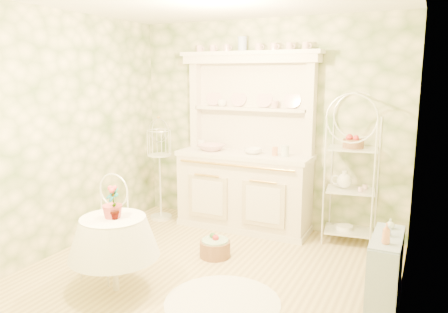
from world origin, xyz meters
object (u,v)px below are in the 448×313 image
at_px(floor_basket, 215,248).
at_px(bakers_rack, 352,169).
at_px(birdcage_stand, 160,166).
at_px(kitchen_dresser, 244,142).
at_px(side_shelf, 385,270).
at_px(cafe_chair, 104,232).
at_px(round_table, 115,254).

bearing_deg(floor_basket, bakers_rack, 40.44).
distance_m(birdcage_stand, floor_basket, 1.67).
relative_size(kitchen_dresser, birdcage_stand, 1.52).
xyz_separation_m(side_shelf, cafe_chair, (-2.58, -0.68, 0.17)).
bearing_deg(floor_basket, kitchen_dresser, 94.64).
bearing_deg(bakers_rack, floor_basket, -147.23).
xyz_separation_m(birdcage_stand, floor_basket, (1.28, -0.85, -0.65)).
distance_m(kitchen_dresser, floor_basket, 1.45).
relative_size(side_shelf, round_table, 0.95).
xyz_separation_m(side_shelf, round_table, (-2.30, -0.87, 0.07)).
height_order(kitchen_dresser, birdcage_stand, kitchen_dresser).
distance_m(cafe_chair, floor_basket, 1.24).
bearing_deg(floor_basket, round_table, -114.62).
bearing_deg(kitchen_dresser, cafe_chair, -110.14).
bearing_deg(bakers_rack, round_table, -136.82).
bearing_deg(kitchen_dresser, floor_basket, -85.36).
relative_size(kitchen_dresser, floor_basket, 7.51).
height_order(side_shelf, cafe_chair, cafe_chair).
bearing_deg(round_table, kitchen_dresser, 78.73).
bearing_deg(side_shelf, kitchen_dresser, 152.94).
height_order(birdcage_stand, floor_basket, birdcage_stand).
bearing_deg(side_shelf, cafe_chair, -159.32).
relative_size(cafe_chair, floor_basket, 3.04).
bearing_deg(bakers_rack, birdcage_stand, 177.37).
relative_size(bakers_rack, round_table, 2.51).
bearing_deg(side_shelf, round_table, -153.35).
bearing_deg(side_shelf, floor_basket, 179.02).
height_order(bakers_rack, cafe_chair, bakers_rack).
relative_size(bakers_rack, side_shelf, 2.64).
distance_m(kitchen_dresser, round_table, 2.27).
relative_size(birdcage_stand, floor_basket, 4.94).
bearing_deg(birdcage_stand, kitchen_dresser, 7.24).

